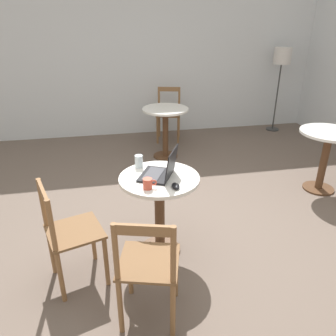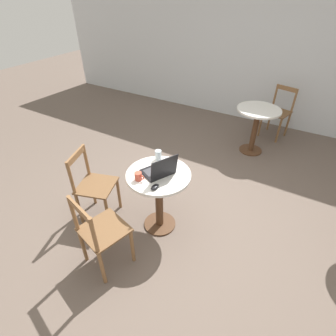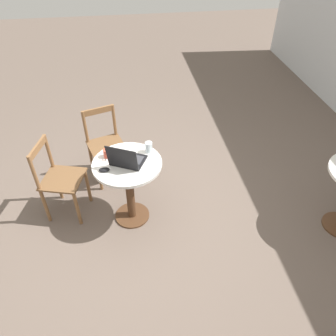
{
  "view_description": "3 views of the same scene",
  "coord_description": "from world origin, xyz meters",
  "px_view_note": "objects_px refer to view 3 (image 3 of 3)",
  "views": [
    {
      "loc": [
        -0.57,
        -2.57,
        1.95
      ],
      "look_at": [
        -0.01,
        0.34,
        0.58
      ],
      "focal_mm": 35.0,
      "sensor_mm": 36.0,
      "label": 1
    },
    {
      "loc": [
        0.98,
        -1.97,
        2.37
      ],
      "look_at": [
        -0.23,
        0.1,
        0.63
      ],
      "focal_mm": 28.0,
      "sensor_mm": 36.0,
      "label": 2
    },
    {
      "loc": [
        2.26,
        -0.14,
        2.72
      ],
      "look_at": [
        -0.23,
        0.22,
        0.6
      ],
      "focal_mm": 35.0,
      "sensor_mm": 36.0,
      "label": 3
    }
  ],
  "objects_px": {
    "chair_near_left": "(106,145)",
    "mug": "(107,153)",
    "laptop": "(127,159)",
    "mouse": "(104,170)",
    "cafe_table_near": "(129,178)",
    "drinking_glass": "(149,147)",
    "chair_near_front": "(59,180)"
  },
  "relations": [
    {
      "from": "chair_near_front",
      "to": "mug",
      "type": "height_order",
      "value": "chair_near_front"
    },
    {
      "from": "chair_near_left",
      "to": "laptop",
      "type": "height_order",
      "value": "laptop"
    },
    {
      "from": "chair_near_front",
      "to": "drinking_glass",
      "type": "relative_size",
      "value": 7.94
    },
    {
      "from": "chair_near_front",
      "to": "mouse",
      "type": "distance_m",
      "value": 0.66
    },
    {
      "from": "cafe_table_near",
      "to": "chair_near_front",
      "type": "bearing_deg",
      "value": -105.57
    },
    {
      "from": "cafe_table_near",
      "to": "mug",
      "type": "relative_size",
      "value": 6.93
    },
    {
      "from": "chair_near_left",
      "to": "mug",
      "type": "xyz_separation_m",
      "value": [
        0.62,
        0.05,
        0.34
      ]
    },
    {
      "from": "chair_near_front",
      "to": "drinking_glass",
      "type": "bearing_deg",
      "value": 86.54
    },
    {
      "from": "cafe_table_near",
      "to": "chair_near_left",
      "type": "xyz_separation_m",
      "value": [
        -0.74,
        -0.24,
        -0.1
      ]
    },
    {
      "from": "laptop",
      "to": "cafe_table_near",
      "type": "bearing_deg",
      "value": -177.73
    },
    {
      "from": "chair_near_front",
      "to": "drinking_glass",
      "type": "height_order",
      "value": "chair_near_front"
    },
    {
      "from": "laptop",
      "to": "drinking_glass",
      "type": "height_order",
      "value": "laptop"
    },
    {
      "from": "cafe_table_near",
      "to": "chair_near_left",
      "type": "height_order",
      "value": "chair_near_left"
    },
    {
      "from": "chair_near_left",
      "to": "mug",
      "type": "distance_m",
      "value": 0.71
    },
    {
      "from": "laptop",
      "to": "drinking_glass",
      "type": "relative_size",
      "value": 3.53
    },
    {
      "from": "chair_near_left",
      "to": "chair_near_front",
      "type": "xyz_separation_m",
      "value": [
        0.54,
        -0.48,
        0.0
      ]
    },
    {
      "from": "chair_near_front",
      "to": "laptop",
      "type": "distance_m",
      "value": 0.82
    },
    {
      "from": "chair_near_left",
      "to": "laptop",
      "type": "xyz_separation_m",
      "value": [
        0.75,
        0.24,
        0.35
      ]
    },
    {
      "from": "cafe_table_near",
      "to": "mouse",
      "type": "bearing_deg",
      "value": -66.49
    },
    {
      "from": "cafe_table_near",
      "to": "chair_near_left",
      "type": "bearing_deg",
      "value": -162.25
    },
    {
      "from": "cafe_table_near",
      "to": "mug",
      "type": "bearing_deg",
      "value": -122.87
    },
    {
      "from": "chair_near_left",
      "to": "mouse",
      "type": "relative_size",
      "value": 8.78
    },
    {
      "from": "drinking_glass",
      "to": "chair_near_left",
      "type": "bearing_deg",
      "value": -142.22
    },
    {
      "from": "mouse",
      "to": "mug",
      "type": "height_order",
      "value": "mug"
    },
    {
      "from": "laptop",
      "to": "mug",
      "type": "relative_size",
      "value": 3.6
    },
    {
      "from": "chair_near_left",
      "to": "mug",
      "type": "height_order",
      "value": "chair_near_left"
    },
    {
      "from": "mug",
      "to": "drinking_glass",
      "type": "distance_m",
      "value": 0.41
    },
    {
      "from": "mouse",
      "to": "mug",
      "type": "relative_size",
      "value": 0.92
    },
    {
      "from": "chair_near_left",
      "to": "chair_near_front",
      "type": "relative_size",
      "value": 1.0
    },
    {
      "from": "chair_near_front",
      "to": "laptop",
      "type": "bearing_deg",
      "value": 73.44
    },
    {
      "from": "mouse",
      "to": "drinking_glass",
      "type": "xyz_separation_m",
      "value": [
        -0.23,
        0.44,
        0.04
      ]
    },
    {
      "from": "chair_near_left",
      "to": "chair_near_front",
      "type": "height_order",
      "value": "same"
    }
  ]
}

